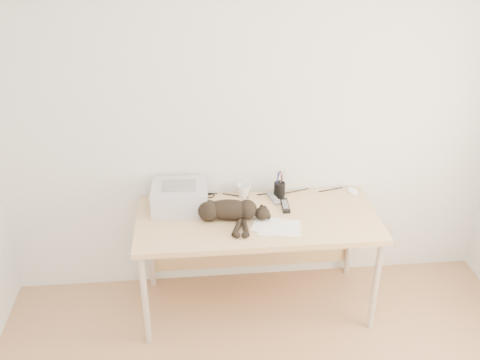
{
  "coord_description": "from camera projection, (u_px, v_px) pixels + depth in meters",
  "views": [
    {
      "loc": [
        -0.4,
        -1.59,
        2.6
      ],
      "look_at": [
        -0.12,
        1.34,
        1.05
      ],
      "focal_mm": 40.0,
      "sensor_mm": 36.0,
      "label": 1
    }
  ],
  "objects": [
    {
      "name": "cat",
      "position": [
        227.0,
        211.0,
        3.47
      ],
      "size": [
        0.63,
        0.33,
        0.14
      ],
      "rotation": [
        0.0,
        0.0,
        -0.13
      ],
      "color": "black",
      "rests_on": "desk"
    },
    {
      "name": "pen_cup",
      "position": [
        279.0,
        189.0,
        3.74
      ],
      "size": [
        0.08,
        0.08,
        0.2
      ],
      "color": "black",
      "rests_on": "desk"
    },
    {
      "name": "remote_grey",
      "position": [
        273.0,
        198.0,
        3.73
      ],
      "size": [
        0.08,
        0.17,
        0.02
      ],
      "primitive_type": "cube",
      "rotation": [
        0.0,
        0.0,
        0.2
      ],
      "color": "gray",
      "rests_on": "desk"
    },
    {
      "name": "cable_tangle",
      "position": [
        252.0,
        193.0,
        3.8
      ],
      "size": [
        1.36,
        0.08,
        0.01
      ],
      "primitive_type": null,
      "color": "black",
      "rests_on": "desk"
    },
    {
      "name": "mug",
      "position": [
        243.0,
        191.0,
        3.74
      ],
      "size": [
        0.14,
        0.14,
        0.09
      ],
      "primitive_type": "imported",
      "rotation": [
        0.0,
        0.0,
        0.63
      ],
      "color": "silver",
      "rests_on": "desk"
    },
    {
      "name": "desk",
      "position": [
        256.0,
        227.0,
        3.66
      ],
      "size": [
        1.6,
        0.7,
        0.74
      ],
      "color": "#E2C084",
      "rests_on": "floor"
    },
    {
      "name": "wall_back",
      "position": [
        252.0,
        118.0,
        3.58
      ],
      "size": [
        3.5,
        0.0,
        3.5
      ],
      "primitive_type": "plane",
      "rotation": [
        1.57,
        0.0,
        0.0
      ],
      "color": "silver",
      "rests_on": "floor"
    },
    {
      "name": "printer",
      "position": [
        180.0,
        197.0,
        3.59
      ],
      "size": [
        0.38,
        0.33,
        0.18
      ],
      "color": "silver",
      "rests_on": "desk"
    },
    {
      "name": "mouse",
      "position": [
        353.0,
        189.0,
        3.82
      ],
      "size": [
        0.08,
        0.12,
        0.04
      ],
      "primitive_type": "ellipsoid",
      "rotation": [
        0.0,
        0.0,
        0.13
      ],
      "color": "white",
      "rests_on": "desk"
    },
    {
      "name": "papers",
      "position": [
        277.0,
        227.0,
        3.41
      ],
      "size": [
        0.34,
        0.28,
        0.01
      ],
      "color": "white",
      "rests_on": "desk"
    },
    {
      "name": "remote_black",
      "position": [
        285.0,
        206.0,
        3.64
      ],
      "size": [
        0.06,
        0.18,
        0.02
      ],
      "primitive_type": "cube",
      "rotation": [
        0.0,
        0.0,
        -0.04
      ],
      "color": "black",
      "rests_on": "desk"
    }
  ]
}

